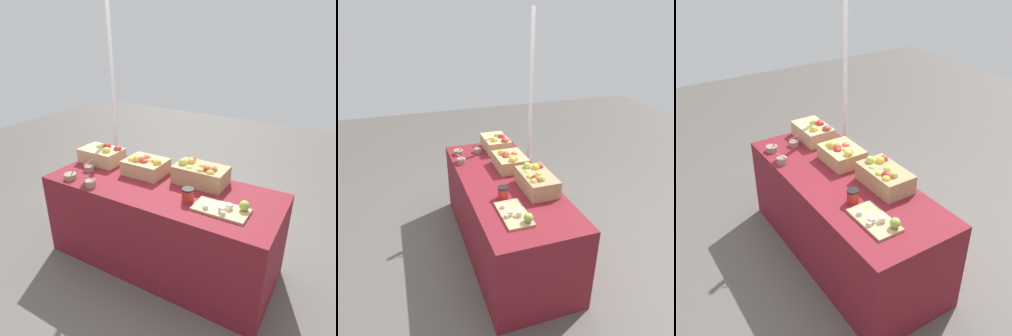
% 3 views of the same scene
% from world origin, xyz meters
% --- Properties ---
extents(ground_plane, '(10.00, 10.00, 0.00)m').
position_xyz_m(ground_plane, '(0.00, 0.00, 0.00)').
color(ground_plane, '#56514C').
extents(table, '(1.90, 0.76, 0.74)m').
position_xyz_m(table, '(0.00, 0.00, 0.37)').
color(table, maroon).
rests_on(table, ground_plane).
extents(apple_crate_left, '(0.38, 0.25, 0.17)m').
position_xyz_m(apple_crate_left, '(-0.72, 0.14, 0.82)').
color(apple_crate_left, tan).
rests_on(apple_crate_left, table).
extents(apple_crate_middle, '(0.34, 0.28, 0.17)m').
position_xyz_m(apple_crate_middle, '(-0.23, 0.12, 0.82)').
color(apple_crate_middle, tan).
rests_on(apple_crate_middle, table).
extents(apple_crate_right, '(0.42, 0.25, 0.19)m').
position_xyz_m(apple_crate_right, '(0.25, 0.20, 0.82)').
color(apple_crate_right, tan).
rests_on(apple_crate_right, table).
extents(cutting_board_front, '(0.38, 0.20, 0.09)m').
position_xyz_m(cutting_board_front, '(0.58, -0.11, 0.76)').
color(cutting_board_front, tan).
rests_on(cutting_board_front, table).
extents(sample_bowl_near, '(0.10, 0.10, 0.09)m').
position_xyz_m(sample_bowl_near, '(-0.71, -0.28, 0.76)').
color(sample_bowl_near, gray).
rests_on(sample_bowl_near, table).
extents(sample_bowl_mid, '(0.09, 0.09, 0.11)m').
position_xyz_m(sample_bowl_mid, '(-0.47, -0.30, 0.77)').
color(sample_bowl_mid, gray).
rests_on(sample_bowl_mid, table).
extents(sample_bowl_far, '(0.09, 0.09, 0.10)m').
position_xyz_m(sample_bowl_far, '(-0.70, -0.08, 0.76)').
color(sample_bowl_far, gray).
rests_on(sample_bowl_far, table).
extents(coffee_cup, '(0.09, 0.09, 0.10)m').
position_xyz_m(coffee_cup, '(0.30, -0.12, 0.79)').
color(coffee_cup, red).
rests_on(coffee_cup, table).
extents(tent_pole, '(0.04, 0.04, 2.16)m').
position_xyz_m(tent_pole, '(-0.97, 0.64, 1.08)').
color(tent_pole, white).
rests_on(tent_pole, ground_plane).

